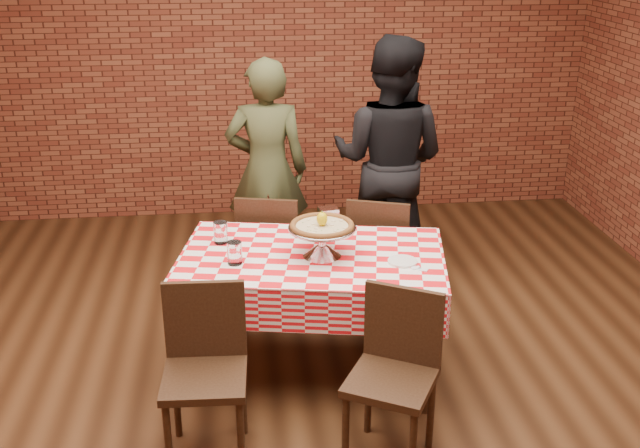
{
  "coord_description": "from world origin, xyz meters",
  "views": [
    {
      "loc": [
        -0.35,
        -3.54,
        2.48
      ],
      "look_at": [
        0.09,
        0.36,
        0.91
      ],
      "focal_mm": 42.37,
      "sensor_mm": 36.0,
      "label": 1
    }
  ],
  "objects_px": {
    "water_glass_left": "(235,253)",
    "table": "(312,315)",
    "chair_near_right": "(391,384)",
    "pizza": "(322,226)",
    "water_glass_right": "(221,233)",
    "condiment_caddy": "(328,220)",
    "chair_far_left": "(272,252)",
    "pizza_stand": "(322,242)",
    "chair_near_left": "(205,380)",
    "diner_black": "(389,161)",
    "chair_far_right": "(380,255)",
    "diner_olive": "(267,170)"
  },
  "relations": [
    {
      "from": "chair_near_left",
      "to": "diner_black",
      "type": "distance_m",
      "value": 2.4
    },
    {
      "from": "pizza",
      "to": "chair_near_left",
      "type": "height_order",
      "value": "pizza"
    },
    {
      "from": "chair_far_left",
      "to": "chair_near_right",
      "type": "bearing_deg",
      "value": 119.88
    },
    {
      "from": "pizza_stand",
      "to": "pizza",
      "type": "relative_size",
      "value": 1.08
    },
    {
      "from": "water_glass_left",
      "to": "table",
      "type": "bearing_deg",
      "value": 10.14
    },
    {
      "from": "chair_far_left",
      "to": "diner_black",
      "type": "distance_m",
      "value": 1.11
    },
    {
      "from": "pizza",
      "to": "water_glass_right",
      "type": "height_order",
      "value": "pizza"
    },
    {
      "from": "chair_near_left",
      "to": "diner_black",
      "type": "xyz_separation_m",
      "value": [
        1.28,
        1.98,
        0.45
      ]
    },
    {
      "from": "pizza",
      "to": "chair_near_right",
      "type": "height_order",
      "value": "pizza"
    },
    {
      "from": "water_glass_right",
      "to": "chair_near_left",
      "type": "distance_m",
      "value": 1.01
    },
    {
      "from": "chair_near_right",
      "to": "diner_olive",
      "type": "bearing_deg",
      "value": 131.02
    },
    {
      "from": "table",
      "to": "chair_far_right",
      "type": "distance_m",
      "value": 0.83
    },
    {
      "from": "chair_far_left",
      "to": "table",
      "type": "bearing_deg",
      "value": 116.91
    },
    {
      "from": "chair_far_right",
      "to": "diner_olive",
      "type": "relative_size",
      "value": 0.54
    },
    {
      "from": "table",
      "to": "diner_olive",
      "type": "xyz_separation_m",
      "value": [
        -0.18,
        1.39,
        0.44
      ]
    },
    {
      "from": "pizza",
      "to": "water_glass_left",
      "type": "bearing_deg",
      "value": -173.97
    },
    {
      "from": "chair_near_right",
      "to": "diner_black",
      "type": "relative_size",
      "value": 0.49
    },
    {
      "from": "chair_near_left",
      "to": "chair_near_right",
      "type": "distance_m",
      "value": 0.89
    },
    {
      "from": "pizza",
      "to": "water_glass_left",
      "type": "distance_m",
      "value": 0.5
    },
    {
      "from": "water_glass_right",
      "to": "condiment_caddy",
      "type": "xyz_separation_m",
      "value": [
        0.64,
        0.09,
        0.01
      ]
    },
    {
      "from": "water_glass_right",
      "to": "diner_olive",
      "type": "height_order",
      "value": "diner_olive"
    },
    {
      "from": "table",
      "to": "diner_black",
      "type": "xyz_separation_m",
      "value": [
        0.69,
        1.28,
        0.52
      ]
    },
    {
      "from": "chair_near_right",
      "to": "pizza",
      "type": "bearing_deg",
      "value": 135.36
    },
    {
      "from": "chair_near_left",
      "to": "chair_far_left",
      "type": "height_order",
      "value": "chair_far_left"
    },
    {
      "from": "water_glass_right",
      "to": "chair_near_left",
      "type": "bearing_deg",
      "value": -95.25
    },
    {
      "from": "chair_far_right",
      "to": "table",
      "type": "bearing_deg",
      "value": 70.52
    },
    {
      "from": "table",
      "to": "pizza_stand",
      "type": "relative_size",
      "value": 3.79
    },
    {
      "from": "diner_olive",
      "to": "condiment_caddy",
      "type": "bearing_deg",
      "value": 109.93
    },
    {
      "from": "chair_near_left",
      "to": "diner_black",
      "type": "height_order",
      "value": "diner_black"
    },
    {
      "from": "pizza",
      "to": "chair_far_left",
      "type": "height_order",
      "value": "pizza"
    },
    {
      "from": "table",
      "to": "condiment_caddy",
      "type": "xyz_separation_m",
      "value": [
        0.13,
        0.31,
        0.46
      ]
    },
    {
      "from": "table",
      "to": "pizza_stand",
      "type": "bearing_deg",
      "value": -25.76
    },
    {
      "from": "table",
      "to": "water_glass_left",
      "type": "height_order",
      "value": "water_glass_left"
    },
    {
      "from": "pizza",
      "to": "pizza_stand",
      "type": "bearing_deg",
      "value": 180.0
    },
    {
      "from": "water_glass_left",
      "to": "chair_near_right",
      "type": "height_order",
      "value": "water_glass_left"
    },
    {
      "from": "water_glass_left",
      "to": "diner_black",
      "type": "distance_m",
      "value": 1.75
    },
    {
      "from": "water_glass_left",
      "to": "diner_olive",
      "type": "xyz_separation_m",
      "value": [
        0.24,
        1.47,
        -0.01
      ]
    },
    {
      "from": "chair_far_right",
      "to": "water_glass_left",
      "type": "bearing_deg",
      "value": 56.65
    },
    {
      "from": "pizza",
      "to": "diner_olive",
      "type": "height_order",
      "value": "diner_olive"
    },
    {
      "from": "condiment_caddy",
      "to": "chair_far_left",
      "type": "height_order",
      "value": "condiment_caddy"
    },
    {
      "from": "pizza",
      "to": "chair_far_right",
      "type": "distance_m",
      "value": 0.95
    },
    {
      "from": "diner_black",
      "to": "table",
      "type": "bearing_deg",
      "value": 89.88
    },
    {
      "from": "water_glass_right",
      "to": "chair_far_right",
      "type": "relative_size",
      "value": 0.15
    },
    {
      "from": "water_glass_right",
      "to": "chair_near_left",
      "type": "xyz_separation_m",
      "value": [
        -0.09,
        -0.93,
        -0.38
      ]
    },
    {
      "from": "condiment_caddy",
      "to": "water_glass_left",
      "type": "bearing_deg",
      "value": -151.98
    },
    {
      "from": "chair_near_right",
      "to": "chair_far_right",
      "type": "height_order",
      "value": "chair_far_right"
    },
    {
      "from": "pizza",
      "to": "chair_near_right",
      "type": "relative_size",
      "value": 0.41
    },
    {
      "from": "chair_far_left",
      "to": "chair_far_right",
      "type": "height_order",
      "value": "chair_far_left"
    },
    {
      "from": "pizza_stand",
      "to": "chair_far_right",
      "type": "height_order",
      "value": "pizza_stand"
    },
    {
      "from": "pizza",
      "to": "condiment_caddy",
      "type": "bearing_deg",
      "value": 77.2
    }
  ]
}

